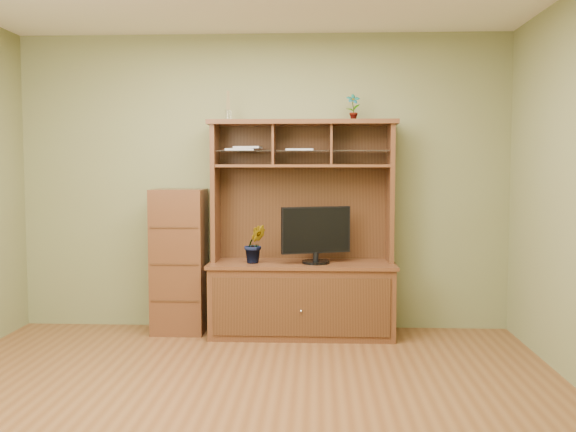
{
  "coord_description": "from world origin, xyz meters",
  "views": [
    {
      "loc": [
        0.5,
        -3.91,
        1.48
      ],
      "look_at": [
        0.27,
        1.2,
        1.1
      ],
      "focal_mm": 40.0,
      "sensor_mm": 36.0,
      "label": 1
    }
  ],
  "objects": [
    {
      "name": "top_plant",
      "position": [
        0.81,
        1.8,
        2.02
      ],
      "size": [
        0.13,
        0.09,
        0.24
      ],
      "primitive_type": "imported",
      "rotation": [
        0.0,
        0.0,
        0.09
      ],
      "color": "#2C6A25",
      "rests_on": "media_hutch"
    },
    {
      "name": "side_cabinet",
      "position": [
        -0.74,
        1.77,
        0.65
      ],
      "size": [
        0.46,
        0.42,
        1.29
      ],
      "color": "#4D2C16",
      "rests_on": "room"
    },
    {
      "name": "magazines",
      "position": [
        0.01,
        1.8,
        1.65
      ],
      "size": [
        0.79,
        0.2,
        0.04
      ],
      "color": "#ADADB2",
      "rests_on": "media_hutch"
    },
    {
      "name": "room",
      "position": [
        0.0,
        0.0,
        1.35
      ],
      "size": [
        4.54,
        4.04,
        2.74
      ],
      "color": "brown",
      "rests_on": "ground"
    },
    {
      "name": "orchid_plant",
      "position": [
        -0.04,
        1.65,
        0.82
      ],
      "size": [
        0.22,
        0.19,
        0.34
      ],
      "primitive_type": "imported",
      "rotation": [
        0.0,
        0.0,
        0.25
      ],
      "color": "#25591E",
      "rests_on": "media_hutch"
    },
    {
      "name": "media_hutch",
      "position": [
        0.37,
        1.73,
        0.52
      ],
      "size": [
        1.66,
        0.61,
        1.9
      ],
      "color": "#4D2C16",
      "rests_on": "room"
    },
    {
      "name": "monitor",
      "position": [
        0.49,
        1.65,
        0.91
      ],
      "size": [
        0.61,
        0.26,
        0.5
      ],
      "rotation": [
        0.0,
        0.0,
        0.35
      ],
      "color": "black",
      "rests_on": "media_hutch"
    },
    {
      "name": "reed_diffuser",
      "position": [
        -0.29,
        1.8,
        2.0
      ],
      "size": [
        0.05,
        0.05,
        0.26
      ],
      "color": "silver",
      "rests_on": "media_hutch"
    }
  ]
}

